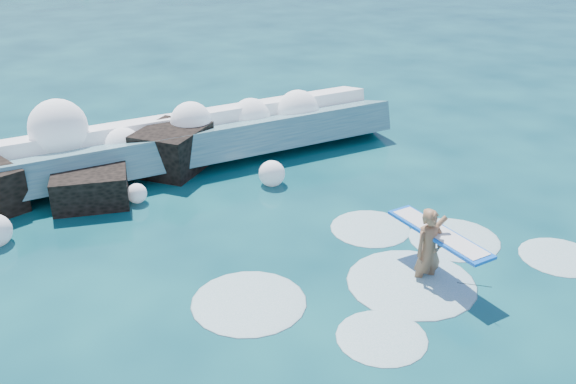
% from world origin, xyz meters
% --- Properties ---
extents(ground, '(200.00, 200.00, 0.00)m').
position_xyz_m(ground, '(0.00, 0.00, 0.00)').
color(ground, '#07313E').
rests_on(ground, ground).
extents(breaking_wave, '(18.96, 2.91, 1.63)m').
position_xyz_m(breaking_wave, '(-1.77, 7.92, 0.57)').
color(breaking_wave, '#346D84').
rests_on(breaking_wave, ground).
extents(rock_cluster, '(8.56, 3.49, 1.49)m').
position_xyz_m(rock_cluster, '(-2.61, 6.89, 0.47)').
color(rock_cluster, black).
rests_on(rock_cluster, ground).
extents(surfer_with_board, '(1.01, 3.05, 1.96)m').
position_xyz_m(surfer_with_board, '(3.35, -0.98, 0.72)').
color(surfer_with_board, '#936544').
rests_on(surfer_with_board, ground).
extents(wave_spray, '(15.20, 4.72, 2.36)m').
position_xyz_m(wave_spray, '(-1.87, 7.90, 1.07)').
color(wave_spray, white).
rests_on(wave_spray, ground).
extents(surf_foam, '(9.10, 5.50, 0.14)m').
position_xyz_m(surf_foam, '(2.79, -0.51, 0.00)').
color(surf_foam, silver).
rests_on(surf_foam, ground).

